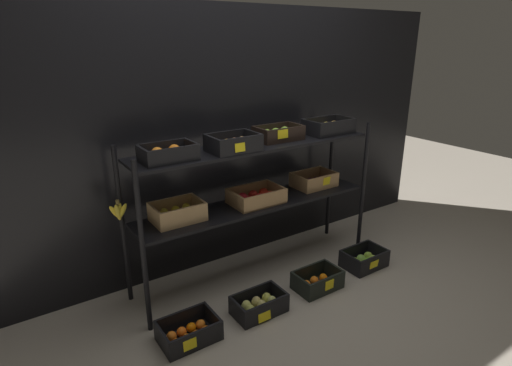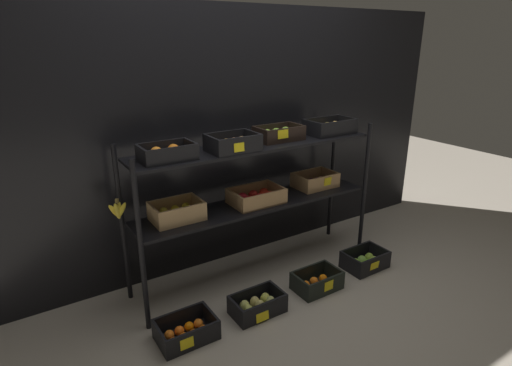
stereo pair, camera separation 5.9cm
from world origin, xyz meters
The scene contains 7 objects.
ground_plane centered at (0.00, 0.00, 0.00)m, with size 10.00×10.00×0.00m, color gray.
storefront_wall centered at (0.00, 0.39, 0.98)m, with size 4.24×0.12×1.96m, color black.
display_rack centered at (0.00, 0.00, 0.81)m, with size 1.96×0.42×1.13m.
crate_ground_tangerine centered at (-0.76, -0.41, 0.05)m, with size 0.35×0.24×0.13m.
crate_ground_pear centered at (-0.27, -0.43, 0.05)m, with size 0.35×0.22×0.13m.
crate_ground_center_tangerine centered at (0.25, -0.43, 0.05)m, with size 0.34×0.22×0.13m.
crate_ground_apple_green centered at (0.76, -0.41, 0.05)m, with size 0.34×0.24×0.14m.
Camera 2 is at (-1.51, -2.36, 1.71)m, focal length 28.96 mm.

